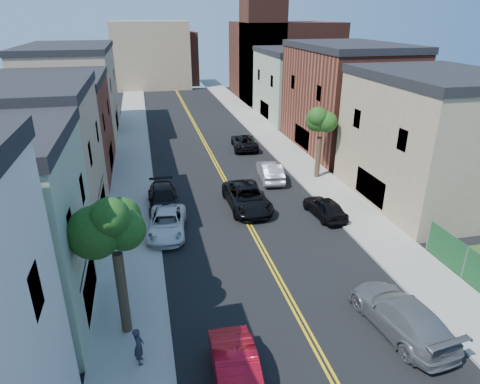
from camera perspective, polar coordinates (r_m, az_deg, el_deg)
sidewalk_left at (r=43.62m, az=-14.62°, el=4.89°), size 3.20×100.00×0.15m
sidewalk_right at (r=45.85m, az=5.57°, el=6.43°), size 3.20×100.00×0.15m
curb_left at (r=43.59m, az=-12.32°, el=5.10°), size 0.30×100.00×0.15m
curb_right at (r=45.34m, az=3.45°, el=6.30°), size 0.30×100.00×0.15m
bldg_left_tan_near at (r=28.99m, az=-27.81°, el=2.94°), size 9.00×10.00×9.00m
bldg_left_brick at (r=39.43m, az=-24.17°, el=7.65°), size 9.00×12.00×8.00m
bldg_left_tan_far at (r=52.81m, az=-21.83°, el=12.36°), size 9.00×16.00×9.50m
bldg_right_tan at (r=33.80m, az=24.60°, el=6.12°), size 9.00×12.00×9.00m
bldg_right_brick at (r=45.23m, az=14.15°, el=12.04°), size 9.00×14.00×10.00m
bldg_right_palegrn at (r=57.98m, az=7.80°, el=14.09°), size 9.00×12.00×8.50m
church at (r=72.52m, az=5.41°, el=18.38°), size 16.20×14.20×22.60m
backdrop_left at (r=83.90m, az=-12.07°, el=17.79°), size 14.00×8.00×12.00m
backdrop_center at (r=88.17m, az=-9.39°, el=17.56°), size 10.00×8.00×10.00m
tree_left_mid at (r=16.99m, az=-17.28°, el=-0.91°), size 5.20×5.20×9.29m
tree_right_far at (r=35.42m, az=11.10°, el=10.61°), size 4.40×4.40×8.03m
red_sedan at (r=16.98m, az=-0.39°, el=-23.89°), size 1.84×4.81×1.57m
white_pickup at (r=27.50m, az=-9.98°, el=-4.24°), size 3.04×5.40×1.42m
grey_car_left at (r=27.59m, az=-9.99°, el=-4.24°), size 1.72×3.99×1.34m
black_car_left at (r=31.07m, az=-10.49°, el=-0.86°), size 2.19×5.26×1.52m
grey_car_right at (r=20.73m, az=21.18°, el=-15.38°), size 2.94×5.92×1.65m
black_car_right at (r=29.89m, az=11.53°, el=-2.05°), size 2.11×4.33×1.42m
silver_car_right at (r=35.85m, az=4.13°, el=2.86°), size 2.19×5.00×1.60m
dark_car_right_far at (r=44.47m, az=0.58°, el=6.89°), size 3.01×5.55×1.48m
black_suv_lane at (r=30.53m, az=0.95°, el=-0.76°), size 2.81×5.97×1.65m
pedestrian_left at (r=18.23m, az=-13.67°, el=-19.76°), size 0.42×0.62×1.68m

